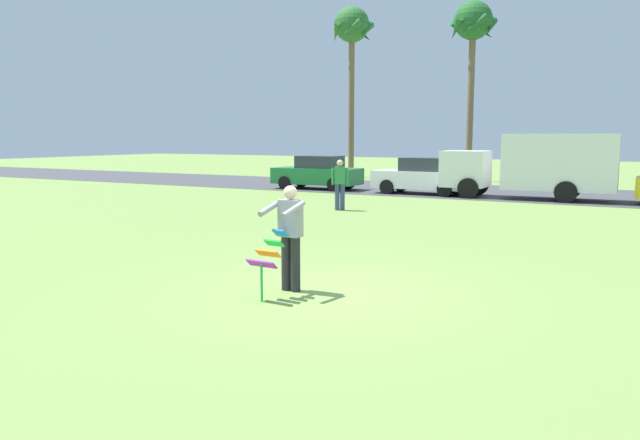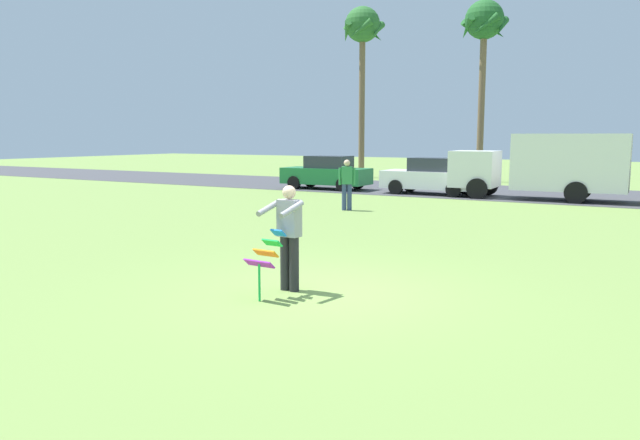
# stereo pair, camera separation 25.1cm
# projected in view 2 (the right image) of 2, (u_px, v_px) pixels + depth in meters

# --- Properties ---
(ground_plane) EXTENTS (120.00, 120.00, 0.00)m
(ground_plane) POSITION_uv_depth(u_px,v_px,m) (324.00, 292.00, 9.86)
(ground_plane) COLOR olive
(road_strip) EXTENTS (120.00, 8.00, 0.01)m
(road_strip) POSITION_uv_depth(u_px,v_px,m) (542.00, 194.00, 26.54)
(road_strip) COLOR #424247
(road_strip) RESTS_ON ground
(person_kite_flyer) EXTENTS (0.56, 0.67, 1.73)m
(person_kite_flyer) POSITION_uv_depth(u_px,v_px,m) (289.00, 234.00, 9.84)
(person_kite_flyer) COLOR #26262B
(person_kite_flyer) RESTS_ON ground
(kite_held) EXTENTS (0.52, 0.65, 1.06)m
(kite_held) POSITION_uv_depth(u_px,v_px,m) (266.00, 255.00, 9.37)
(kite_held) COLOR blue
(kite_held) RESTS_ON ground
(parked_car_green) EXTENTS (4.24, 1.92, 1.60)m
(parked_car_green) POSITION_uv_depth(u_px,v_px,m) (327.00, 173.00, 29.06)
(parked_car_green) COLOR #1E7238
(parked_car_green) RESTS_ON ground
(parked_car_white) EXTENTS (4.23, 1.89, 1.60)m
(parked_car_white) POSITION_uv_depth(u_px,v_px,m) (432.00, 177.00, 26.46)
(parked_car_white) COLOR white
(parked_car_white) RESTS_ON ground
(parked_truck_white_box) EXTENTS (6.75, 2.24, 2.62)m
(parked_truck_white_box) POSITION_uv_depth(u_px,v_px,m) (548.00, 165.00, 24.02)
(parked_truck_white_box) COLOR silver
(parked_truck_white_box) RESTS_ON ground
(palm_tree_left_near) EXTENTS (2.58, 2.71, 10.21)m
(palm_tree_left_near) POSITION_uv_depth(u_px,v_px,m) (362.00, 33.00, 36.36)
(palm_tree_left_near) COLOR brown
(palm_tree_left_near) RESTS_ON ground
(palm_tree_right_near) EXTENTS (2.58, 2.71, 9.86)m
(palm_tree_right_near) POSITION_uv_depth(u_px,v_px,m) (484.00, 29.00, 33.03)
(palm_tree_right_near) COLOR brown
(palm_tree_right_near) RESTS_ON ground
(person_walker_near) EXTENTS (0.52, 0.36, 1.73)m
(person_walker_near) POSITION_uv_depth(u_px,v_px,m) (347.00, 183.00, 20.71)
(person_walker_near) COLOR #384772
(person_walker_near) RESTS_ON ground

